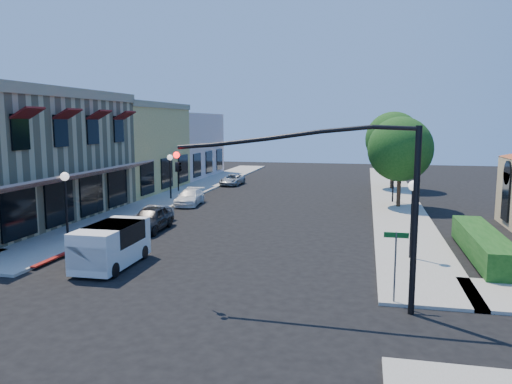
% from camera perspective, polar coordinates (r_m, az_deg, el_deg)
% --- Properties ---
extents(ground, '(120.00, 120.00, 0.00)m').
position_cam_1_polar(ground, '(17.01, -11.01, -13.18)').
color(ground, black).
rests_on(ground, ground).
extents(sidewalk_left, '(3.50, 50.00, 0.12)m').
position_cam_1_polar(sidewalk_left, '(44.61, -7.59, 0.17)').
color(sidewalk_left, gray).
rests_on(sidewalk_left, ground).
extents(sidewalk_right, '(3.50, 50.00, 0.12)m').
position_cam_1_polar(sidewalk_right, '(42.01, 15.46, -0.54)').
color(sidewalk_right, gray).
rests_on(sidewalk_right, ground).
extents(curb_red_strip, '(0.25, 10.00, 0.06)m').
position_cam_1_polar(curb_red_strip, '(26.86, -17.81, -5.50)').
color(curb_red_strip, maroon).
rests_on(curb_red_strip, ground).
extents(yellow_stucco_building, '(10.00, 12.00, 7.60)m').
position_cam_1_polar(yellow_stucco_building, '(46.12, -16.04, 4.85)').
color(yellow_stucco_building, tan).
rests_on(yellow_stucco_building, ground).
extents(pink_stucco_building, '(10.00, 12.00, 7.00)m').
position_cam_1_polar(pink_stucco_building, '(56.96, -10.27, 5.28)').
color(pink_stucco_building, beige).
rests_on(pink_stucco_building, ground).
extents(hedge, '(1.40, 8.00, 1.10)m').
position_cam_1_polar(hedge, '(24.85, 24.43, -6.94)').
color(hedge, '#134212').
rests_on(hedge, ground).
extents(street_tree_a, '(4.56, 4.56, 6.48)m').
position_cam_1_polar(street_tree_a, '(36.63, 16.18, 4.72)').
color(street_tree_a, '#392817').
rests_on(street_tree_a, ground).
extents(street_tree_b, '(4.94, 4.94, 7.02)m').
position_cam_1_polar(street_tree_b, '(46.59, 15.42, 5.82)').
color(street_tree_b, '#392817').
rests_on(street_tree_b, ground).
extents(signal_mast_arm, '(8.01, 0.39, 6.00)m').
position_cam_1_polar(signal_mast_arm, '(16.14, 10.28, 0.70)').
color(signal_mast_arm, black).
rests_on(signal_mast_arm, ground).
extents(street_name_sign, '(0.80, 0.06, 2.50)m').
position_cam_1_polar(street_name_sign, '(17.31, 15.65, -7.04)').
color(street_name_sign, '#595B5E').
rests_on(street_name_sign, ground).
extents(lamppost_left_near, '(0.44, 0.44, 3.57)m').
position_cam_1_polar(lamppost_left_near, '(27.22, -20.96, 0.38)').
color(lamppost_left_near, black).
rests_on(lamppost_left_near, ground).
extents(lamppost_left_far, '(0.44, 0.44, 3.57)m').
position_cam_1_polar(lamppost_left_far, '(39.59, -9.79, 3.03)').
color(lamppost_left_far, black).
rests_on(lamppost_left_far, ground).
extents(lamppost_right_near, '(0.44, 0.44, 3.57)m').
position_cam_1_polar(lamppost_right_near, '(22.85, 17.48, -0.83)').
color(lamppost_right_near, black).
rests_on(lamppost_right_near, ground).
extents(lamppost_right_far, '(0.44, 0.44, 3.57)m').
position_cam_1_polar(lamppost_right_far, '(38.71, 15.46, 2.74)').
color(lamppost_right_far, black).
rests_on(lamppost_right_far, ground).
extents(white_van, '(1.85, 4.10, 1.81)m').
position_cam_1_polar(white_van, '(22.01, -16.26, -5.60)').
color(white_van, silver).
rests_on(white_van, ground).
extents(parked_car_a, '(1.77, 4.09, 1.37)m').
position_cam_1_polar(parked_car_a, '(28.75, -11.95, -3.02)').
color(parked_car_a, black).
rests_on(parked_car_a, ground).
extents(parked_car_b, '(1.53, 3.32, 1.05)m').
position_cam_1_polar(parked_car_b, '(30.75, -11.66, -2.59)').
color(parked_car_b, '#A6A9AB').
rests_on(parked_car_b, ground).
extents(parked_car_c, '(1.93, 4.06, 1.14)m').
position_cam_1_polar(parked_car_c, '(37.16, -7.59, -0.61)').
color(parked_car_c, white).
rests_on(parked_car_c, ground).
extents(parked_car_d, '(1.92, 3.85, 1.05)m').
position_cam_1_polar(parked_car_d, '(48.51, -2.75, 1.41)').
color(parked_car_d, '#ACB0B2').
rests_on(parked_car_d, ground).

